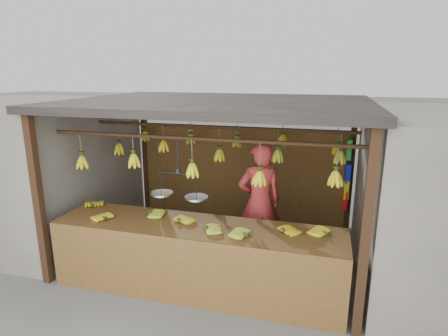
% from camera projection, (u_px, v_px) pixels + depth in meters
% --- Properties ---
extents(ground, '(80.00, 80.00, 0.00)m').
position_uv_depth(ground, '(219.00, 250.00, 6.02)').
color(ground, '#5B5B57').
extents(stall, '(4.30, 3.30, 2.40)m').
position_uv_depth(stall, '(224.00, 126.00, 5.83)').
color(stall, black).
rests_on(stall, ground).
extents(neighbor_left, '(3.00, 3.00, 2.30)m').
position_uv_depth(neighbor_left, '(25.00, 167.00, 6.67)').
color(neighbor_left, slate).
rests_on(neighbor_left, ground).
extents(counter, '(3.74, 0.85, 0.96)m').
position_uv_depth(counter, '(193.00, 243.00, 4.69)').
color(counter, brown).
rests_on(counter, ground).
extents(hanging_bananas, '(3.65, 2.22, 0.39)m').
position_uv_depth(hanging_bananas, '(219.00, 153.00, 5.61)').
color(hanging_bananas, gold).
rests_on(hanging_bananas, ground).
extents(balance_scale, '(0.79, 0.32, 0.77)m').
position_uv_depth(balance_scale, '(179.00, 193.00, 4.83)').
color(balance_scale, black).
rests_on(balance_scale, ground).
extents(vendor, '(0.78, 0.66, 1.80)m').
position_uv_depth(vendor, '(260.00, 202.00, 5.60)').
color(vendor, '#BF3333').
rests_on(vendor, ground).
extents(bag_bundles, '(0.08, 0.26, 1.24)m').
position_uv_depth(bag_bundles, '(347.00, 177.00, 6.53)').
color(bag_bundles, '#199926').
rests_on(bag_bundles, ground).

